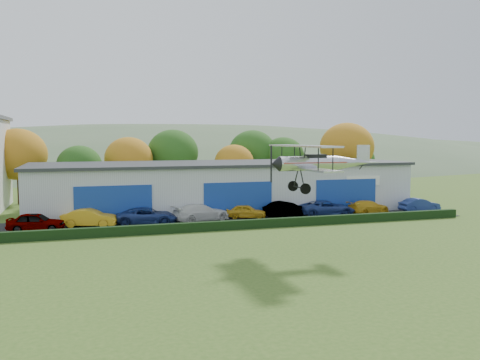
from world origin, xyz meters
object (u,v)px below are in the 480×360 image
object	(u,v)px
car_0	(36,222)
car_4	(246,211)
hangar	(222,186)
car_7	(368,207)
car_2	(147,216)
car_5	(286,209)
car_6	(327,208)
car_8	(419,205)
biplane	(317,162)
car_1	(90,218)
car_3	(201,213)

from	to	relation	value
car_0	car_4	bearing A→B (deg)	-75.63
hangar	car_7	size ratio (longest dim) A/B	8.50
car_2	hangar	bearing A→B (deg)	-42.69
car_5	car_6	size ratio (longest dim) A/B	0.86
car_4	car_8	bearing A→B (deg)	-72.92
car_7	biplane	distance (m)	20.50
car_4	car_7	world-z (taller)	car_7
hangar	car_5	world-z (taller)	hangar
car_1	car_3	xyz separation A→B (m)	(10.22, 0.09, 0.01)
car_1	car_7	bearing A→B (deg)	-75.81
car_8	car_5	bearing A→B (deg)	86.16
car_3	car_6	bearing A→B (deg)	-106.17
hangar	car_3	bearing A→B (deg)	-120.27
car_8	car_2	bearing A→B (deg)	88.20
hangar	car_4	bearing A→B (deg)	-83.92
car_1	car_3	bearing A→B (deg)	-74.26
hangar	car_0	size ratio (longest dim) A/B	8.69
car_0	car_1	distance (m)	4.47
hangar	car_0	distance (m)	20.19
car_6	car_7	bearing A→B (deg)	-81.31
car_1	car_5	distance (m)	18.89
car_0	car_3	world-z (taller)	car_3
car_4	car_5	xyz separation A→B (m)	(4.03, -0.40, 0.11)
hangar	car_2	size ratio (longest dim) A/B	7.37
car_1	biplane	bearing A→B (deg)	-120.36
car_4	car_5	world-z (taller)	car_5
car_4	car_7	size ratio (longest dim) A/B	0.83
car_7	car_5	bearing A→B (deg)	74.57
car_8	car_6	bearing A→B (deg)	87.24
car_1	car_2	distance (m)	5.09
car_2	car_3	xyz separation A→B (m)	(5.13, 0.21, 0.04)
car_4	car_6	distance (m)	8.45
car_7	biplane	xyz separation A→B (m)	(-13.20, -14.65, 5.59)
car_3	car_4	distance (m)	4.65
car_1	car_5	size ratio (longest dim) A/B	1.01
car_0	biplane	xyz separation A→B (m)	(19.23, -14.26, 5.49)
car_0	car_7	distance (m)	32.43
car_6	biplane	xyz separation A→B (m)	(-8.41, -14.68, 5.51)
hangar	car_3	size ratio (longest dim) A/B	7.30
car_2	car_5	size ratio (longest dim) A/B	1.15
biplane	car_5	bearing A→B (deg)	74.48
car_7	car_0	bearing A→B (deg)	78.48
car_5	car_2	bearing A→B (deg)	72.49
car_5	car_8	distance (m)	15.15
biplane	car_2	bearing A→B (deg)	122.35
car_0	car_7	xyz separation A→B (m)	(32.43, 0.39, -0.10)
car_0	biplane	distance (m)	24.56
car_2	car_4	distance (m)	9.78
car_1	car_7	distance (m)	28.06
biplane	car_8	bearing A→B (deg)	35.88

